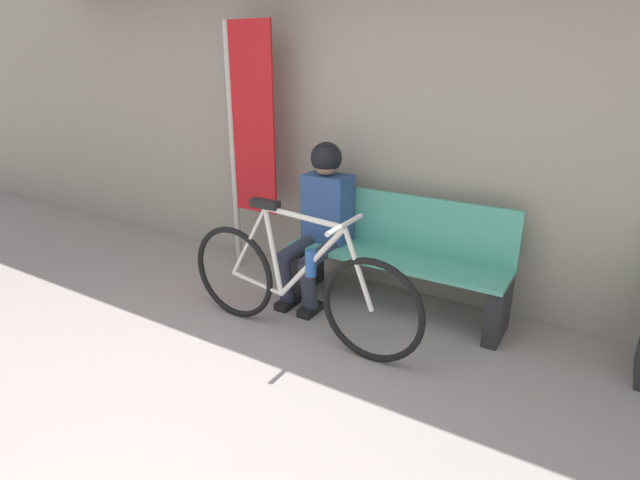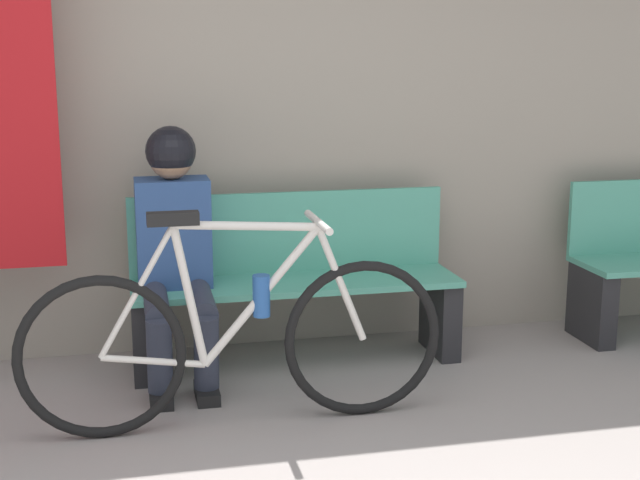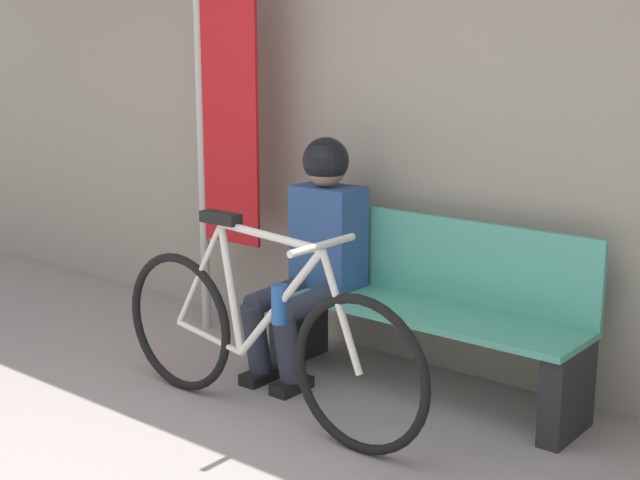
{
  "view_description": "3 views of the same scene",
  "coord_description": "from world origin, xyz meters",
  "px_view_note": "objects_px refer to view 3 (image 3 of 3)",
  "views": [
    {
      "loc": [
        1.59,
        -1.07,
        1.74
      ],
      "look_at": [
        -0.11,
        1.7,
        0.55
      ],
      "focal_mm": 28.0,
      "sensor_mm": 36.0,
      "label": 1
    },
    {
      "loc": [
        -0.47,
        -2.08,
        1.52
      ],
      "look_at": [
        0.39,
        1.72,
        0.68
      ],
      "focal_mm": 50.0,
      "sensor_mm": 36.0,
      "label": 2
    },
    {
      "loc": [
        2.47,
        -1.37,
        1.65
      ],
      "look_at": [
        -0.08,
        1.77,
        0.72
      ],
      "focal_mm": 50.0,
      "sensor_mm": 36.0,
      "label": 3
    }
  ],
  "objects_px": {
    "bicycle": "(262,338)",
    "banner_pole": "(221,123)",
    "park_bench_near": "(426,314)",
    "person_seated": "(316,241)"
  },
  "relations": [
    {
      "from": "bicycle",
      "to": "banner_pole",
      "type": "distance_m",
      "value": 1.45
    },
    {
      "from": "bicycle",
      "to": "banner_pole",
      "type": "bearing_deg",
      "value": 142.72
    },
    {
      "from": "park_bench_near",
      "to": "person_seated",
      "type": "relative_size",
      "value": 1.34
    },
    {
      "from": "bicycle",
      "to": "park_bench_near",
      "type": "bearing_deg",
      "value": 62.16
    },
    {
      "from": "park_bench_near",
      "to": "bicycle",
      "type": "height_order",
      "value": "bicycle"
    },
    {
      "from": "park_bench_near",
      "to": "person_seated",
      "type": "bearing_deg",
      "value": -169.1
    },
    {
      "from": "banner_pole",
      "to": "park_bench_near",
      "type": "bearing_deg",
      "value": 0.04
    },
    {
      "from": "park_bench_near",
      "to": "bicycle",
      "type": "relative_size",
      "value": 0.91
    },
    {
      "from": "person_seated",
      "to": "bicycle",
      "type": "bearing_deg",
      "value": -72.29
    },
    {
      "from": "person_seated",
      "to": "banner_pole",
      "type": "xyz_separation_m",
      "value": [
        -0.75,
        0.11,
        0.52
      ]
    }
  ]
}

